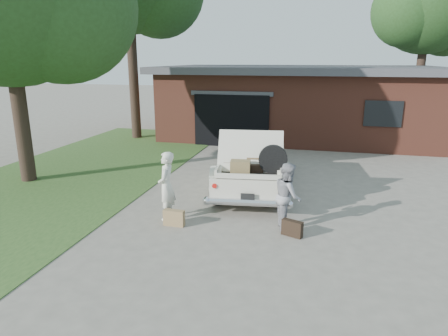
# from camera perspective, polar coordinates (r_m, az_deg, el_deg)

# --- Properties ---
(ground) EXTENTS (90.00, 90.00, 0.00)m
(ground) POSITION_cam_1_polar(r_m,az_deg,el_deg) (9.44, -0.88, -7.40)
(ground) COLOR gray
(ground) RESTS_ON ground
(grass_strip) EXTENTS (6.00, 16.00, 0.02)m
(grass_strip) POSITION_cam_1_polar(r_m,az_deg,el_deg) (14.25, -19.53, -0.34)
(grass_strip) COLOR #2D4C1E
(grass_strip) RESTS_ON ground
(house) EXTENTS (12.80, 7.80, 3.30)m
(house) POSITION_cam_1_polar(r_m,az_deg,el_deg) (20.02, 10.38, 9.45)
(house) COLOR brown
(house) RESTS_ON ground
(tree_right) EXTENTS (5.89, 5.12, 8.95)m
(tree_right) POSITION_cam_1_polar(r_m,az_deg,el_deg) (24.06, 27.32, 19.65)
(tree_right) COLOR #38281E
(tree_right) RESTS_ON ground
(sedan) EXTENTS (2.49, 5.15, 1.91)m
(sedan) POSITION_cam_1_polar(r_m,az_deg,el_deg) (11.62, 4.18, 0.77)
(sedan) COLOR beige
(sedan) RESTS_ON ground
(woman_left) EXTENTS (0.48, 0.64, 1.61)m
(woman_left) POSITION_cam_1_polar(r_m,az_deg,el_deg) (9.34, -8.22, -2.54)
(woman_left) COLOR silver
(woman_left) RESTS_ON ground
(woman_right) EXTENTS (0.73, 0.84, 1.48)m
(woman_right) POSITION_cam_1_polar(r_m,az_deg,el_deg) (8.90, 9.10, -3.91)
(woman_right) COLOR gray
(woman_right) RESTS_ON ground
(suitcase_left) EXTENTS (0.48, 0.16, 0.37)m
(suitcase_left) POSITION_cam_1_polar(r_m,az_deg,el_deg) (9.13, -7.16, -7.08)
(suitcase_left) COLOR #9C7C4F
(suitcase_left) RESTS_ON ground
(suitcase_right) EXTENTS (0.47, 0.30, 0.35)m
(suitcase_right) POSITION_cam_1_polar(r_m,az_deg,el_deg) (8.68, 9.72, -8.49)
(suitcase_right) COLOR black
(suitcase_right) RESTS_ON ground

